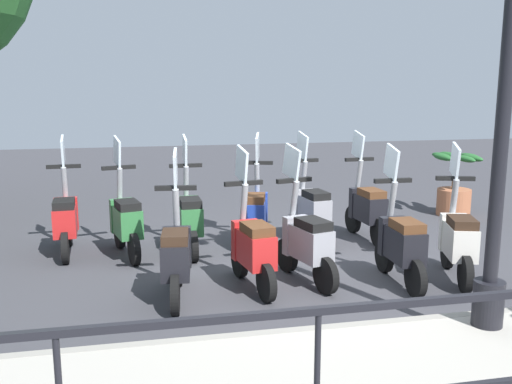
% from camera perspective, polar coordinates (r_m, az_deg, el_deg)
% --- Properties ---
extents(ground_plane, '(28.00, 28.00, 0.00)m').
position_cam_1_polar(ground_plane, '(7.16, 4.28, -7.23)').
color(ground_plane, '#38383D').
extents(lamp_post_near, '(0.26, 0.90, 4.57)m').
position_cam_1_polar(lamp_post_near, '(5.06, 23.69, 9.56)').
color(lamp_post_near, black).
rests_on(lamp_post_near, promenade_walkway).
extents(potted_palm, '(1.06, 0.66, 1.05)m').
position_cam_1_polar(potted_palm, '(10.23, 19.23, 0.25)').
color(potted_palm, '#9E5B3D').
rests_on(potted_palm, ground_plane).
extents(scooter_near_0, '(1.20, 0.55, 1.54)m').
position_cam_1_polar(scooter_near_0, '(6.88, 19.52, -4.42)').
color(scooter_near_0, black).
rests_on(scooter_near_0, ground_plane).
extents(scooter_near_1, '(1.23, 0.44, 1.54)m').
position_cam_1_polar(scooter_near_1, '(6.54, 14.25, -4.88)').
color(scooter_near_1, black).
rests_on(scooter_near_1, ground_plane).
extents(scooter_near_2, '(1.21, 0.52, 1.54)m').
position_cam_1_polar(scooter_near_2, '(6.42, 5.01, -4.89)').
color(scooter_near_2, black).
rests_on(scooter_near_2, ground_plane).
extents(scooter_near_3, '(1.23, 0.46, 1.54)m').
position_cam_1_polar(scooter_near_3, '(6.19, -0.36, -5.43)').
color(scooter_near_3, black).
rests_on(scooter_near_3, ground_plane).
extents(scooter_near_4, '(1.23, 0.44, 1.54)m').
position_cam_1_polar(scooter_near_4, '(5.95, -7.98, -6.21)').
color(scooter_near_4, black).
rests_on(scooter_near_4, ground_plane).
extents(scooter_far_0, '(1.23, 0.44, 1.54)m').
position_cam_1_polar(scooter_far_0, '(8.28, 10.99, -1.46)').
color(scooter_far_0, black).
rests_on(scooter_far_0, ground_plane).
extents(scooter_far_1, '(1.23, 0.45, 1.54)m').
position_cam_1_polar(scooter_far_1, '(8.04, 5.54, -1.68)').
color(scooter_far_1, black).
rests_on(scooter_far_1, ground_plane).
extents(scooter_far_2, '(1.20, 0.54, 1.54)m').
position_cam_1_polar(scooter_far_2, '(7.77, -0.04, -2.06)').
color(scooter_far_2, black).
rests_on(scooter_far_2, ground_plane).
extents(scooter_far_3, '(1.23, 0.44, 1.54)m').
position_cam_1_polar(scooter_far_3, '(7.55, -6.69, -2.51)').
color(scooter_far_3, black).
rests_on(scooter_far_3, ground_plane).
extents(scooter_far_4, '(1.21, 0.51, 1.54)m').
position_cam_1_polar(scooter_far_4, '(7.53, -12.90, -2.75)').
color(scooter_far_4, black).
rests_on(scooter_far_4, ground_plane).
extents(scooter_far_5, '(1.23, 0.44, 1.54)m').
position_cam_1_polar(scooter_far_5, '(7.83, -18.51, -2.54)').
color(scooter_far_5, black).
rests_on(scooter_far_5, ground_plane).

